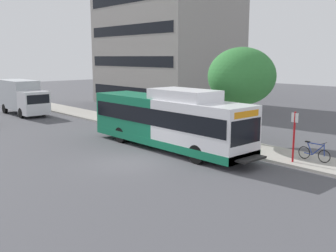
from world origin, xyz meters
name	(u,v)px	position (x,y,z in m)	size (l,w,h in m)	color
ground_plane	(59,139)	(0.00, 8.00, 0.00)	(120.00, 120.00, 0.00)	#4C4C51
sidewalk_curb	(157,129)	(7.00, 6.00, 0.07)	(3.00, 56.00, 0.14)	#A8A399
transit_bus	(168,121)	(3.63, 1.04, 1.70)	(2.58, 12.25, 3.65)	white
bus_stop_sign_pole	(294,133)	(6.05, -5.86, 1.65)	(0.10, 0.36, 2.60)	red
bicycle_parked	(314,153)	(7.08, -6.47, 0.56)	(0.52, 1.76, 1.02)	black
street_tree_near_stop	(242,76)	(8.08, -0.88, 4.25)	(4.22, 4.22, 5.92)	#4C3823
box_truck_background	(22,96)	(2.69, 20.84, 1.74)	(2.32, 7.01, 3.25)	silver
lattice_comm_tower	(101,25)	(21.05, 35.70, 10.23)	(1.10, 1.10, 30.62)	#B7B7BC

